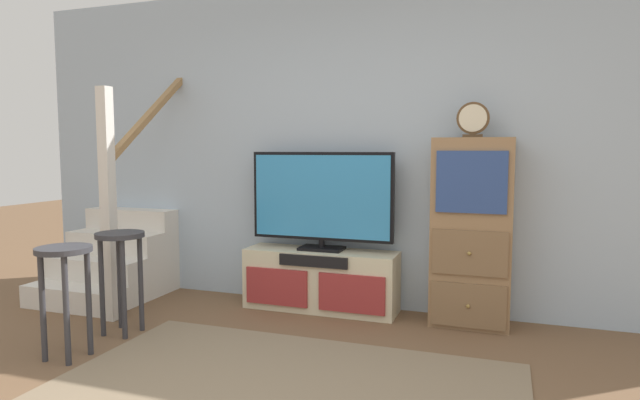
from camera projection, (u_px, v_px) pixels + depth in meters
name	position (u px, v px, depth m)	size (l,w,h in m)	color
back_wall	(365.00, 147.00, 4.50)	(6.40, 0.12, 2.70)	#A8BCD1
area_rug	(276.00, 397.00, 2.88)	(2.60, 1.80, 0.01)	#847056
media_console	(321.00, 280.00, 4.45)	(1.27, 0.38, 0.50)	beige
television	(322.00, 198.00, 4.41)	(1.20, 0.22, 0.81)	black
side_cabinet	(471.00, 233.00, 4.02)	(0.58, 0.38, 1.41)	#93704C
desk_clock	(473.00, 120.00, 3.93)	(0.23, 0.08, 0.26)	#4C3823
staircase	(128.00, 251.00, 5.08)	(1.00, 1.36, 2.20)	silver
bar_stool_near	(65.00, 276.00, 3.39)	(0.34, 0.34, 0.72)	#333338
bar_stool_far	(121.00, 259.00, 3.85)	(0.34, 0.34, 0.74)	#333338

